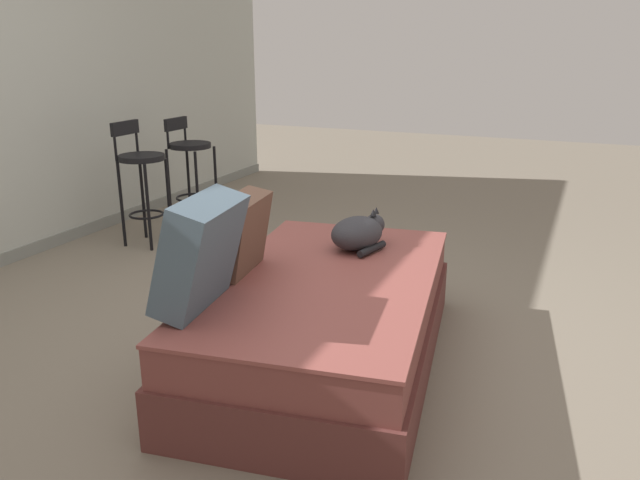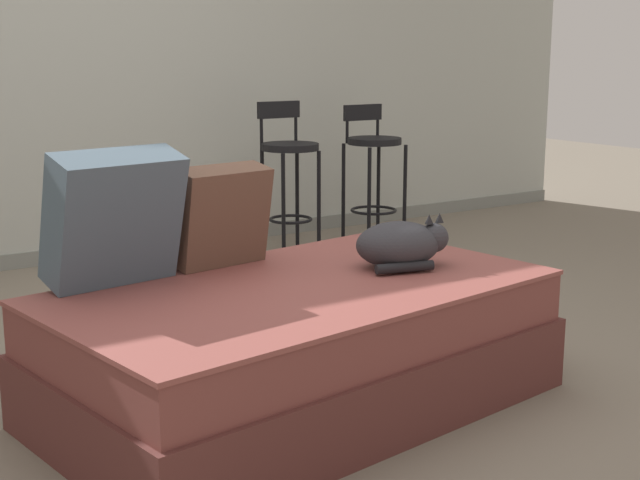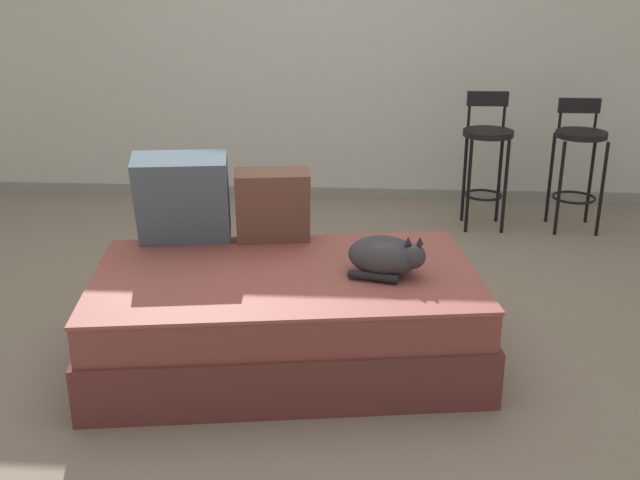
{
  "view_description": "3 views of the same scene",
  "coord_description": "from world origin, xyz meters",
  "px_view_note": "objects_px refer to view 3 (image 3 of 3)",
  "views": [
    {
      "loc": [
        -2.5,
        -1.45,
        1.48
      ],
      "look_at": [
        0.15,
        -0.3,
        0.56
      ],
      "focal_mm": 35.0,
      "sensor_mm": 36.0,
      "label": 1
    },
    {
      "loc": [
        -1.56,
        -2.91,
        1.23
      ],
      "look_at": [
        0.15,
        -0.3,
        0.56
      ],
      "focal_mm": 50.0,
      "sensor_mm": 36.0,
      "label": 2
    },
    {
      "loc": [
        0.35,
        -3.48,
        1.73
      ],
      "look_at": [
        0.15,
        -0.3,
        0.56
      ],
      "focal_mm": 42.0,
      "sensor_mm": 36.0,
      "label": 3
    }
  ],
  "objects_px": {
    "throw_pillow_middle": "(273,205)",
    "cat": "(386,256)",
    "bar_stool_by_doorway": "(579,152)",
    "throw_pillow_corner": "(182,198)",
    "bar_stool_near_window": "(487,147)",
    "couch": "(286,316)"
  },
  "relations": [
    {
      "from": "cat",
      "to": "bar_stool_near_window",
      "type": "xyz_separation_m",
      "value": [
        0.72,
        2.0,
        0.04
      ]
    },
    {
      "from": "bar_stool_near_window",
      "to": "couch",
      "type": "bearing_deg",
      "value": -120.31
    },
    {
      "from": "throw_pillow_middle",
      "to": "throw_pillow_corner",
      "type": "bearing_deg",
      "value": -171.79
    },
    {
      "from": "throw_pillow_corner",
      "to": "throw_pillow_middle",
      "type": "distance_m",
      "value": 0.44
    },
    {
      "from": "throw_pillow_corner",
      "to": "cat",
      "type": "height_order",
      "value": "throw_pillow_corner"
    },
    {
      "from": "couch",
      "to": "cat",
      "type": "relative_size",
      "value": 5.04
    },
    {
      "from": "couch",
      "to": "throw_pillow_middle",
      "type": "xyz_separation_m",
      "value": [
        -0.1,
        0.39,
        0.41
      ]
    },
    {
      "from": "throw_pillow_corner",
      "to": "throw_pillow_middle",
      "type": "bearing_deg",
      "value": 8.21
    },
    {
      "from": "throw_pillow_middle",
      "to": "bar_stool_near_window",
      "type": "relative_size",
      "value": 0.41
    },
    {
      "from": "throw_pillow_middle",
      "to": "cat",
      "type": "xyz_separation_m",
      "value": [
        0.55,
        -0.38,
        -0.1
      ]
    },
    {
      "from": "throw_pillow_corner",
      "to": "cat",
      "type": "bearing_deg",
      "value": -17.99
    },
    {
      "from": "throw_pillow_middle",
      "to": "bar_stool_by_doorway",
      "type": "xyz_separation_m",
      "value": [
        1.89,
        1.61,
        -0.09
      ]
    },
    {
      "from": "throw_pillow_middle",
      "to": "cat",
      "type": "distance_m",
      "value": 0.68
    },
    {
      "from": "cat",
      "to": "bar_stool_by_doorway",
      "type": "xyz_separation_m",
      "value": [
        1.34,
        1.99,
        0.02
      ]
    },
    {
      "from": "couch",
      "to": "bar_stool_near_window",
      "type": "distance_m",
      "value": 2.35
    },
    {
      "from": "throw_pillow_corner",
      "to": "bar_stool_near_window",
      "type": "bearing_deg",
      "value": 44.61
    },
    {
      "from": "bar_stool_near_window",
      "to": "bar_stool_by_doorway",
      "type": "relative_size",
      "value": 1.04
    },
    {
      "from": "throw_pillow_corner",
      "to": "bar_stool_near_window",
      "type": "height_order",
      "value": "bar_stool_near_window"
    },
    {
      "from": "bar_stool_near_window",
      "to": "throw_pillow_corner",
      "type": "bearing_deg",
      "value": -135.39
    },
    {
      "from": "bar_stool_by_doorway",
      "to": "bar_stool_near_window",
      "type": "bearing_deg",
      "value": 179.9
    },
    {
      "from": "throw_pillow_corner",
      "to": "bar_stool_by_doorway",
      "type": "relative_size",
      "value": 0.54
    },
    {
      "from": "cat",
      "to": "bar_stool_by_doorway",
      "type": "distance_m",
      "value": 2.4
    }
  ]
}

